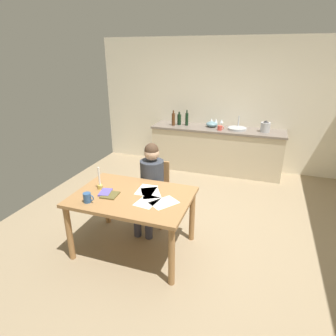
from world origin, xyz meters
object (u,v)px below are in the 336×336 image
Objects in this scene: mixing_bowl at (212,124)px; book_cookery at (105,192)px; wine_glass_back_left at (212,121)px; dining_table at (133,203)px; person_seated at (151,181)px; sink_unit at (237,128)px; chair_at_table at (154,189)px; wine_glass_near_sink at (222,121)px; book_magazine at (110,195)px; coffee_mug at (87,198)px; stovetop_kettle at (265,127)px; candlestick at (100,183)px; bottle_oil at (173,119)px; wine_glass_by_kettle at (216,121)px; teacup_on_counter at (220,128)px; bottle_wine_red at (187,119)px; bottle_vinegar at (179,119)px.

book_cookery is at bearing -102.47° from mixing_bowl.
wine_glass_back_left reaches higher than mixing_bowl.
wine_glass_back_left is at bearing 106.85° from mixing_bowl.
person_seated reaches higher than dining_table.
dining_table is 3.80× the size of sink_unit.
wine_glass_near_sink reaches higher than chair_at_table.
wine_glass_near_sink reaches higher than book_magazine.
book_cookery is 3.12m from mixing_bowl.
coffee_mug is 0.58× the size of stovetop_kettle.
coffee_mug is at bearing -81.72° from candlestick.
person_seated is at bearing -110.32° from sink_unit.
stovetop_kettle reaches higher than dining_table.
coffee_mug is at bearing -89.49° from bottle_oil.
wine_glass_near_sink is (0.93, 3.37, 0.20)m from coffee_mug.
wine_glass_near_sink is (0.95, 0.22, -0.02)m from bottle_oil.
wine_glass_near_sink reaches higher than mixing_bowl.
mixing_bowl is at bearing 74.97° from candlestick.
wine_glass_back_left is at bearing 77.92° from coffee_mug.
coffee_mug is 0.83× the size of wine_glass_back_left.
sink_unit is (0.87, 2.20, 0.43)m from chair_at_table.
chair_at_table reaches higher than coffee_mug.
dining_table is 7.08× the size of book_magazine.
candlestick is 1.84× the size of wine_glass_by_kettle.
book_cookery is at bearing -103.36° from wine_glass_by_kettle.
candlestick is 2.29× the size of teacup_on_counter.
teacup_on_counter is (0.56, 2.05, 0.45)m from chair_at_table.
sink_unit reaches higher than book_cookery.
teacup_on_counter is (0.72, -0.17, -0.09)m from bottle_wine_red.
teacup_on_counter is at bearing 74.72° from chair_at_table.
teacup_on_counter reaches higher than dining_table.
wine_glass_by_kettle is at bearing 14.74° from bottle_oil.
bottle_oil reaches higher than wine_glass_back_left.
mixing_bowl reaches higher than book_magazine.
wine_glass_back_left is at bearing 74.76° from book_magazine.
chair_at_table is at bearing 91.55° from person_seated.
chair_at_table is 2.45× the size of sink_unit.
mixing_bowl reaches higher than book_cookery.
wine_glass_near_sink is at bearing 93.86° from teacup_on_counter.
stovetop_kettle reaches higher than wine_glass_near_sink.
wine_glass_back_left is (0.33, 2.50, 0.33)m from person_seated.
coffee_mug is 3.46m from wine_glass_back_left.
bottle_wine_red is at bearing 179.09° from stovetop_kettle.
book_magazine is at bearing -88.35° from bottle_vinegar.
coffee_mug is (-0.40, -0.31, 0.15)m from dining_table.
bottle_oil is at bearing 79.30° from book_cookery.
person_seated reaches higher than teacup_on_counter.
wine_glass_by_kettle is at bearing 80.38° from person_seated.
candlestick is 1.84× the size of wine_glass_back_left.
wine_glass_back_left reaches higher than book_cookery.
stovetop_kettle is at bearing -0.91° from bottle_wine_red.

